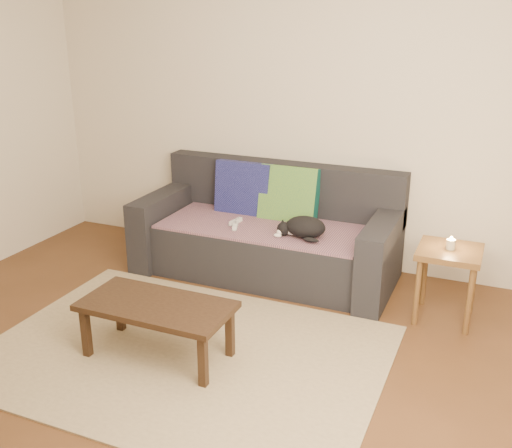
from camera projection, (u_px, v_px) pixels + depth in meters
name	position (u px, v px, depth m)	size (l,w,h in m)	color
ground	(172.00, 366.00, 3.69)	(4.50, 4.50, 0.00)	brown
back_wall	(288.00, 109.00, 4.99)	(4.50, 0.04, 2.60)	beige
sofa	(268.00, 237.00, 4.95)	(2.10, 0.94, 0.87)	#232328
throw_blanket	(264.00, 227.00, 4.83)	(1.66, 0.74, 0.02)	#3B2647
cushion_navy	(244.00, 190.00, 5.10)	(0.49, 0.12, 0.49)	#0F1244
cushion_green	(289.00, 196.00, 4.95)	(0.49, 0.12, 0.49)	#0B4943
cat	(303.00, 227.00, 4.55)	(0.42, 0.33, 0.16)	black
wii_remote_a	(236.00, 221.00, 4.88)	(0.15, 0.04, 0.03)	white
wii_remote_b	(235.00, 226.00, 4.78)	(0.15, 0.04, 0.03)	white
side_table	(449.00, 262.00, 4.13)	(0.43, 0.43, 0.53)	brown
candle	(451.00, 244.00, 4.09)	(0.06, 0.06, 0.09)	beige
rug	(184.00, 353.00, 3.82)	(2.50, 1.80, 0.01)	tan
coffee_table	(157.00, 310.00, 3.69)	(0.94, 0.47, 0.38)	#322213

